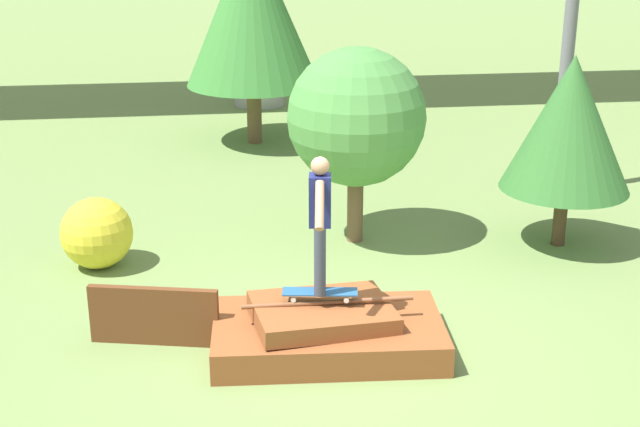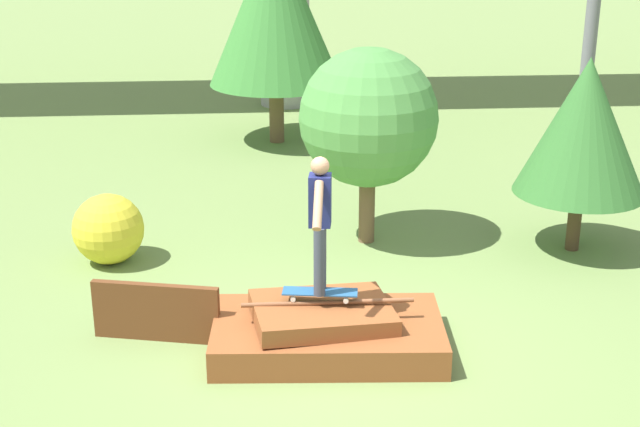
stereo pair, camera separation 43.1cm
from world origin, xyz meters
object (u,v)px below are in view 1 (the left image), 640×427
object	(u,v)px
tree_behind_left	(356,118)
skateboard	(320,292)
skater	(320,217)
bush_yellow_flowering	(97,233)
tree_mid_back	(569,124)
tree_behind_right	(252,7)

from	to	relation	value
tree_behind_left	skateboard	bearing A→B (deg)	-106.15
skateboard	skater	distance (m)	0.83
skateboard	tree_behind_left	size ratio (longest dim) A/B	0.30
skateboard	tree_behind_left	xyz separation A→B (m)	(0.87, 2.99, 1.09)
bush_yellow_flowering	skateboard	bearing A→B (deg)	-44.60
skateboard	bush_yellow_flowering	distance (m)	3.57
tree_mid_back	bush_yellow_flowering	bearing A→B (deg)	179.81
skateboard	tree_behind_right	distance (m)	8.47
skater	bush_yellow_flowering	bearing A→B (deg)	135.40
skater	bush_yellow_flowering	xyz separation A→B (m)	(-2.54, 2.51, -1.02)
tree_behind_left	bush_yellow_flowering	bearing A→B (deg)	-171.90
tree_behind_left	skater	bearing A→B (deg)	-106.15
tree_mid_back	tree_behind_left	bearing A→B (deg)	169.52
skater	tree_behind_left	world-z (taller)	tree_behind_left
tree_behind_right	bush_yellow_flowering	bearing A→B (deg)	-112.14
tree_behind_left	tree_behind_right	size ratio (longest dim) A/B	0.67
skateboard	tree_mid_back	bearing A→B (deg)	34.68
tree_behind_right	bush_yellow_flowering	world-z (taller)	tree_behind_right
tree_behind_right	skater	bearing A→B (deg)	-88.57
skater	tree_mid_back	distance (m)	4.37
skateboard	bush_yellow_flowering	bearing A→B (deg)	135.40
skateboard	skater	size ratio (longest dim) A/B	0.55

